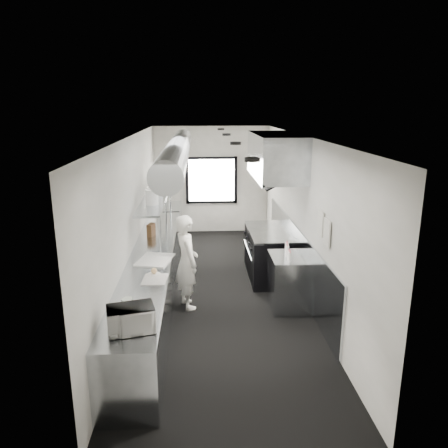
{
  "coord_description": "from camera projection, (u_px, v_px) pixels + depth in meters",
  "views": [
    {
      "loc": [
        -0.35,
        -7.42,
        3.3
      ],
      "look_at": [
        0.08,
        -0.2,
        1.33
      ],
      "focal_mm": 34.99,
      "sensor_mm": 36.0,
      "label": 1
    }
  ],
  "objects": [
    {
      "name": "plate_stack_b",
      "position": [
        152.0,
        195.0,
        8.05
      ],
      "size": [
        0.24,
        0.24,
        0.28
      ],
      "primitive_type": "cylinder",
      "rotation": [
        0.0,
        0.0,
        -0.09
      ],
      "color": "white",
      "rests_on": "pass_shelf"
    },
    {
      "name": "squeeze_bottle_d",
      "position": [
        287.0,
        249.0,
        7.27
      ],
      "size": [
        0.07,
        0.07,
        0.19
      ],
      "primitive_type": "cylinder",
      "rotation": [
        0.0,
        0.0,
        0.14
      ],
      "color": "silver",
      "rests_on": "bottle_station"
    },
    {
      "name": "microwave",
      "position": [
        131.0,
        319.0,
        4.78
      ],
      "size": [
        0.54,
        0.46,
        0.28
      ],
      "primitive_type": "imported",
      "rotation": [
        0.0,
        0.0,
        0.25
      ],
      "color": "silver",
      "rests_on": "prep_counter"
    },
    {
      "name": "notice_sheet_b",
      "position": [
        327.0,
        233.0,
        6.22
      ],
      "size": [
        0.02,
        0.28,
        0.38
      ],
      "primitive_type": "cube",
      "color": "silver",
      "rests_on": "wall_right"
    },
    {
      "name": "ceiling",
      "position": [
        219.0,
        137.0,
        7.3
      ],
      "size": [
        3.0,
        8.0,
        0.01
      ],
      "primitive_type": "cube",
      "color": "beige",
      "rests_on": "wall_back"
    },
    {
      "name": "wall_cladding",
      "position": [
        296.0,
        256.0,
        8.26
      ],
      "size": [
        0.03,
        5.5,
        1.1
      ],
      "primitive_type": "cube",
      "color": "#969EA4",
      "rests_on": "wall_right"
    },
    {
      "name": "knife_block",
      "position": [
        151.0,
        230.0,
        8.3
      ],
      "size": [
        0.15,
        0.23,
        0.23
      ],
      "primitive_type": "cube",
      "rotation": [
        0.0,
        0.0,
        -0.29
      ],
      "color": "#55351E",
      "rests_on": "prep_counter"
    },
    {
      "name": "cutting_board",
      "position": [
        155.0,
        260.0,
        6.99
      ],
      "size": [
        0.63,
        0.76,
        0.02
      ],
      "primitive_type": "cube",
      "rotation": [
        0.0,
        0.0,
        -0.23
      ],
      "color": "silver",
      "rests_on": "prep_counter"
    },
    {
      "name": "prep_counter",
      "position": [
        152.0,
        280.0,
        7.36
      ],
      "size": [
        0.7,
        6.0,
        0.9
      ],
      "primitive_type": "cube",
      "color": "#969EA4",
      "rests_on": "floor"
    },
    {
      "name": "wall_back",
      "position": [
        211.0,
        180.0,
        11.52
      ],
      "size": [
        3.0,
        0.02,
        2.8
      ],
      "primitive_type": "cube",
      "color": "silver",
      "rests_on": "floor"
    },
    {
      "name": "plate_stack_a",
      "position": [
        152.0,
        197.0,
        7.87
      ],
      "size": [
        0.25,
        0.25,
        0.27
      ],
      "primitive_type": "cylinder",
      "rotation": [
        0.0,
        0.0,
        -0.06
      ],
      "color": "white",
      "rests_on": "pass_shelf"
    },
    {
      "name": "notice_sheet_a",
      "position": [
        320.0,
        223.0,
        6.54
      ],
      "size": [
        0.02,
        0.28,
        0.38
      ],
      "primitive_type": "cube",
      "color": "silver",
      "rests_on": "wall_right"
    },
    {
      "name": "squeeze_bottle_a",
      "position": [
        290.0,
        257.0,
        6.89
      ],
      "size": [
        0.06,
        0.06,
        0.17
      ],
      "primitive_type": "cylinder",
      "rotation": [
        0.0,
        0.0,
        -0.13
      ],
      "color": "silver",
      "rests_on": "bottle_station"
    },
    {
      "name": "far_work_table",
      "position": [
        167.0,
        223.0,
        10.93
      ],
      "size": [
        0.7,
        1.2,
        0.9
      ],
      "primitive_type": "cube",
      "color": "#969EA4",
      "rests_on": "floor"
    },
    {
      "name": "line_cook",
      "position": [
        187.0,
        262.0,
        7.23
      ],
      "size": [
        0.56,
        0.68,
        1.6
      ],
      "primitive_type": "imported",
      "rotation": [
        0.0,
        0.0,
        1.92
      ],
      "color": "silver",
      "rests_on": "floor"
    },
    {
      "name": "deli_tub_a",
      "position": [
        117.0,
        317.0,
        5.02
      ],
      "size": [
        0.17,
        0.17,
        0.1
      ],
      "primitive_type": "cylinder",
      "rotation": [
        0.0,
        0.0,
        -0.35
      ],
      "color": "#B6C3B3",
      "rests_on": "prep_counter"
    },
    {
      "name": "bottle_station",
      "position": [
        289.0,
        282.0,
        7.3
      ],
      "size": [
        0.65,
        0.8,
        0.9
      ],
      "primitive_type": "cube",
      "color": "#969EA4",
      "rests_on": "floor"
    },
    {
      "name": "squeeze_bottle_c",
      "position": [
        287.0,
        251.0,
        7.16
      ],
      "size": [
        0.07,
        0.07,
        0.18
      ],
      "primitive_type": "cylinder",
      "rotation": [
        0.0,
        0.0,
        -0.17
      ],
      "color": "silver",
      "rests_on": "bottle_station"
    },
    {
      "name": "squeeze_bottle_b",
      "position": [
        289.0,
        256.0,
        6.97
      ],
      "size": [
        0.06,
        0.06,
        0.17
      ],
      "primitive_type": "cylinder",
      "rotation": [
        0.0,
        0.0,
        0.16
      ],
      "color": "silver",
      "rests_on": "bottle_station"
    },
    {
      "name": "plate_stack_d",
      "position": [
        157.0,
        182.0,
        9.23
      ],
      "size": [
        0.24,
        0.24,
        0.34
      ],
      "primitive_type": "cylinder",
      "rotation": [
        0.0,
        0.0,
        -0.09
      ],
      "color": "white",
      "rests_on": "pass_shelf"
    },
    {
      "name": "newspaper",
      "position": [
        155.0,
        279.0,
        6.22
      ],
      "size": [
        0.36,
        0.44,
        0.01
      ],
      "primitive_type": "cube",
      "rotation": [
        0.0,
        0.0,
        -0.06
      ],
      "color": "white",
      "rests_on": "prep_counter"
    },
    {
      "name": "pastry",
      "position": [
        154.0,
        271.0,
        6.39
      ],
      "size": [
        0.09,
        0.09,
        0.09
      ],
      "primitive_type": "sphere",
      "color": "tan",
      "rests_on": "small_plate"
    },
    {
      "name": "plate_stack_c",
      "position": [
        157.0,
        186.0,
        8.76
      ],
      "size": [
        0.24,
        0.24,
        0.33
      ],
      "primitive_type": "cylinder",
      "rotation": [
        0.0,
        0.0,
        0.01
      ],
      "color": "white",
      "rests_on": "pass_shelf"
    },
    {
      "name": "hvac_duct",
      "position": [
        178.0,
        150.0,
        7.71
      ],
      "size": [
        0.4,
        6.4,
        0.4
      ],
      "primitive_type": "cylinder",
      "rotation": [
        1.57,
        0.0,
        0.0
      ],
      "color": "#9CA1A5",
      "rests_on": "ceiling"
    },
    {
      "name": "small_plate",
      "position": [
        154.0,
        274.0,
        6.4
      ],
      "size": [
        0.19,
        0.19,
        0.02
      ],
      "primitive_type": "cylinder",
      "rotation": [
        0.0,
        0.0,
        -0.01
      ],
      "color": "white",
      "rests_on": "prep_counter"
    },
    {
      "name": "range",
      "position": [
        269.0,
        253.0,
        8.64
      ],
      "size": [
        0.88,
        1.6,
        0.94
      ],
      "color": "black",
      "rests_on": "floor"
    },
    {
      "name": "deli_tub_b",
      "position": [
        127.0,
        303.0,
        5.38
      ],
      "size": [
        0.18,
        0.18,
        0.1
      ],
      "primitive_type": "cylinder",
      "rotation": [
        0.0,
        0.0,
        -0.31
      ],
      "color": "#B6C3B3",
      "rests_on": "prep_counter"
    },
    {
      "name": "service_window",
      "position": [
        212.0,
        180.0,
        11.48
      ],
      "size": [
        1.36,
        0.05,
        1.25
      ],
      "color": "white",
      "rests_on": "wall_back"
    },
    {
      "name": "exhaust_hood",
      "position": [
        275.0,
        156.0,
        8.14
      ],
      "size": [
        0.81,
        2.2,
        0.88
      ],
      "color": "#969EA4",
      "rests_on": "ceiling"
    },
    {
      "name": "wall_front",
      "position": [
        241.0,
        331.0,
        3.81
      ],
      "size": [
        3.0,
        0.02,
        2.8
      ],
      "primitive_type": "cube",
      "color": "silver",
      "rests_on": "floor"
    },
    {
      "name": "floor",
      "position": [
        219.0,
        291.0,
        8.03
      ],
      "size": [
        3.0,
        8.0,
        0.01
      ],
      "primitive_type": "cube",
      "color": "black",
      "rests_on": "ground"
    },
    {
      "name": "wall_right",
      "position": [
        303.0,
        216.0,
        7.75
      ],
      "size": [
        0.02,
        8.0,
        2.8
      ],
      "primitive_type": "cube",
      "color": "silver",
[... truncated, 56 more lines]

